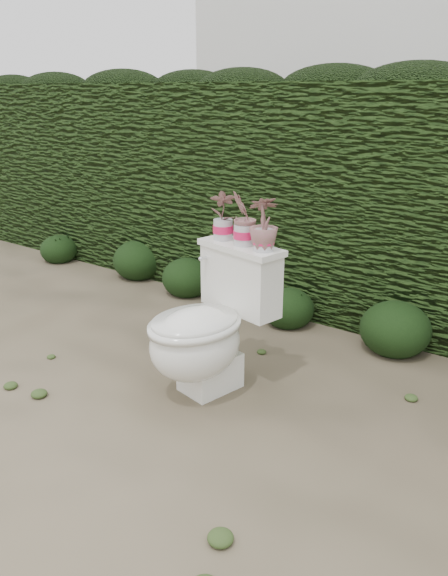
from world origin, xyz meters
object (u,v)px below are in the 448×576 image
Objects in this scene: toilet at (207,330)px; potted_plant_center at (244,220)px; potted_plant_left at (223,216)px; potted_plant_right at (264,225)px.

potted_plant_center is at bearing 85.14° from toilet.
potted_plant_left is 0.95× the size of potted_plant_center.
potted_plant_right is at bearing 62.26° from potted_plant_center.
potted_plant_right is (0.21, 0.20, 0.55)m from toilet.
potted_plant_right is at bearing 55.40° from toilet.
potted_plant_center is (0.16, -0.03, 0.01)m from potted_plant_left.
potted_plant_center is 1.03× the size of potted_plant_right.
potted_plant_right reaches higher than potted_plant_left.
potted_plant_center is 0.14m from potted_plant_right.
toilet is 2.95× the size of potted_plant_right.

